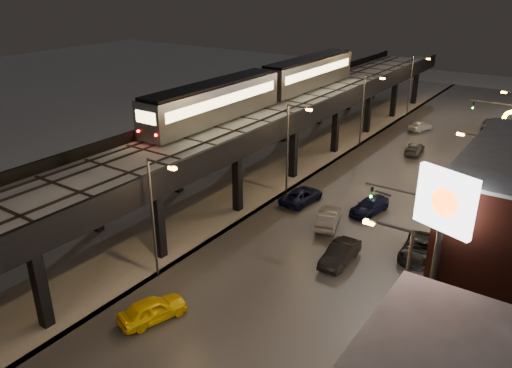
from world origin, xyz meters
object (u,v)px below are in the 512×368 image
Objects in this scene: subway_train at (268,85)px; car_onc_red at (489,125)px; car_taxi at (153,310)px; car_onc_white at (370,207)px; car_mid_silver at (302,196)px; car_far_white at (421,126)px; car_onc_silver at (340,254)px; car_mid_dark at (415,149)px; sign_citgo at (440,232)px; car_onc_dark at (419,249)px; car_near_white at (328,218)px.

subway_train reaches higher than car_onc_red.
subway_train is at bearing -51.30° from car_taxi.
car_onc_red is at bearing 94.87° from car_onc_white.
car_taxi is at bearing 98.68° from car_mid_silver.
car_far_white is at bearing 59.37° from subway_train.
car_onc_red is (19.85, 26.46, -7.78)m from subway_train.
car_onc_silver is at bearing -44.24° from subway_train.
car_mid_dark is 0.98× the size of car_onc_silver.
car_far_white is 51.38m from sign_citgo.
car_mid_silver is 1.23× the size of car_far_white.
car_taxi is 1.09× the size of car_far_white.
subway_train is at bearing 79.26° from car_far_white.
subway_train is 20.04m from car_onc_white.
subway_train is 27.42m from car_onc_dark.
car_far_white is (12.14, 20.50, -7.81)m from subway_train.
car_far_white is 38.50m from car_onc_silver.
car_near_white is at bearing 114.07° from car_far_white.
car_far_white is at bearing 97.92° from car_onc_silver.
subway_train reaches higher than car_onc_white.
car_onc_silver is (6.76, 12.77, 0.01)m from car_taxi.
sign_citgo is at bearing -51.49° from car_onc_white.
car_near_white reaches higher than car_mid_dark.
subway_train is 20.75m from car_near_white.
car_onc_silver reaches higher than car_onc_dark.
subway_train is 26.32m from car_onc_silver.
car_taxi reaches higher than car_onc_dark.
car_onc_white is (16.52, -8.22, -7.82)m from subway_train.
car_mid_silver is at bearing 132.78° from sign_citgo.
car_near_white is at bearing 124.15° from car_onc_silver.
car_mid_silver is (-1.00, 20.60, -0.06)m from car_taxi.
car_onc_silver is 6.24m from car_onc_dark.
car_onc_white is at bearing 118.56° from car_far_white.
car_near_white is at bearing -103.75° from car_onc_white.
subway_train is 9.52× the size of car_far_white.
car_far_white is (-2.45, 10.12, 0.03)m from car_mid_dark.
car_onc_red is 0.33× the size of sign_citgo.
sign_citgo is (15.74, 2.52, 9.20)m from car_taxi.
car_taxi is 0.34× the size of sign_citgo.
car_onc_red is 55.51m from sign_citgo.
car_onc_white is at bearing 98.28° from car_onc_silver.
car_taxi is 0.95× the size of car_near_white.
car_onc_red is at bearing 88.57° from car_onc_dark.
car_mid_silver is at bearing -68.90° from car_taxi.
car_onc_silver is (18.02, -17.55, -7.74)m from subway_train.
subway_train reaches higher than car_near_white.
sign_citgo reaches higher than car_mid_silver.
car_near_white reaches higher than car_onc_dark.
car_taxi reaches higher than car_mid_dark.
car_onc_silver is 0.36× the size of sign_citgo.
subway_train is 7.72× the size of car_mid_silver.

